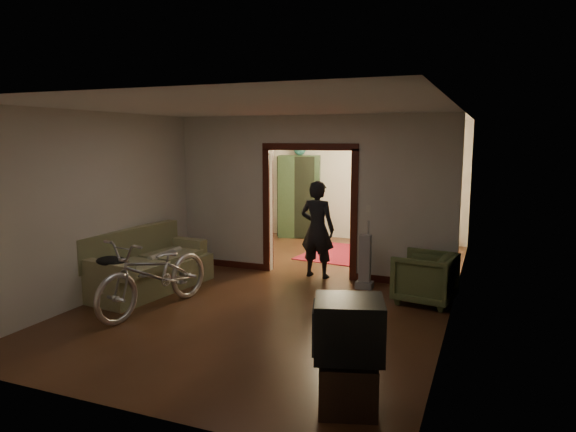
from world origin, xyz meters
The scene contains 24 objects.
floor centered at (0.00, 0.00, 0.00)m, with size 5.00×8.50×0.01m, color #361C11.
ceiling centered at (0.00, 0.00, 2.80)m, with size 5.00×8.50×0.01m, color white.
wall_back centered at (0.00, 4.25, 1.40)m, with size 5.00×0.02×2.80m, color beige.
wall_left centered at (-2.50, 0.00, 1.40)m, with size 0.02×8.50×2.80m, color beige.
wall_right centered at (2.50, 0.00, 1.40)m, with size 0.02×8.50×2.80m, color beige.
partition_wall centered at (0.00, 0.75, 1.40)m, with size 5.00×0.14×2.80m, color beige.
door_casing centered at (0.00, 0.75, 1.10)m, with size 1.74×0.20×2.32m, color #36120C.
far_window centered at (0.70, 4.21, 1.55)m, with size 0.98×0.06×1.28m, color black.
chandelier centered at (0.00, 2.50, 2.35)m, with size 0.24×0.24×0.24m, color #FFE0A5.
light_switch centered at (1.05, 0.68, 1.25)m, with size 0.08×0.01×0.12m, color silver.
sofa centered at (-2.07, -1.10, 0.48)m, with size 0.95×2.10×0.97m, color #767950.
rolled_paper centered at (-1.97, -0.80, 0.53)m, with size 0.10×0.10×0.82m, color beige.
jacket centered at (-2.02, -2.01, 0.68)m, with size 0.47×0.35×0.14m, color black.
bicycle centered at (-1.36, -1.89, 0.53)m, with size 0.71×2.03×1.07m, color silver.
armchair centered at (2.10, -0.13, 0.38)m, with size 0.80×0.82×0.75m, color #4E5C33.
tv_stand centered at (1.86, -3.50, 0.23)m, with size 0.51×0.46×0.46m, color black.
crt_tv centered at (1.86, -3.50, 0.77)m, with size 0.59×0.53×0.51m, color black.
vacuum centered at (1.11, 0.27, 0.44)m, with size 0.27×0.22×0.88m, color gray.
person centered at (0.17, 0.63, 0.85)m, with size 0.62×0.41×1.69m, color black.
oriental_rug centered at (0.11, 2.54, 0.01)m, with size 1.45×1.91×0.01m, color maroon.
locker centered at (-1.43, 4.03, 1.00)m, with size 1.00×0.56×2.00m, color #233821.
globe centered at (-1.43, 4.03, 1.94)m, with size 0.29×0.29×0.29m, color #1E5972.
desk centered at (1.27, 3.67, 0.34)m, with size 0.91×0.51×0.68m, color black.
desk_chair centered at (0.66, 3.14, 0.45)m, with size 0.40×0.40×0.90m, color black.
Camera 1 is at (2.96, -7.66, 2.40)m, focal length 32.00 mm.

